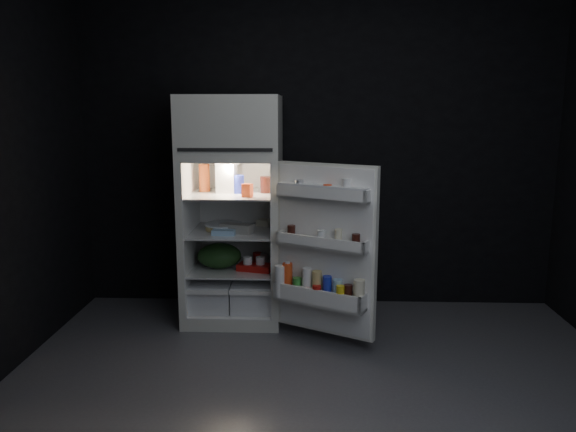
{
  "coord_description": "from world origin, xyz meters",
  "views": [
    {
      "loc": [
        -0.08,
        -3.06,
        1.69
      ],
      "look_at": [
        -0.23,
        1.0,
        0.9
      ],
      "focal_mm": 35.0,
      "sensor_mm": 36.0,
      "label": 1
    }
  ],
  "objects_px": {
    "milk_jug": "(227,177)",
    "yogurt_tray": "(255,267)",
    "refrigerator": "(233,201)",
    "fridge_door": "(324,254)",
    "egg_carton": "(236,228)"
  },
  "relations": [
    {
      "from": "egg_carton",
      "to": "yogurt_tray",
      "type": "xyz_separation_m",
      "value": [
        0.14,
        -0.01,
        -0.31
      ]
    },
    {
      "from": "fridge_door",
      "to": "milk_jug",
      "type": "height_order",
      "value": "fridge_door"
    },
    {
      "from": "refrigerator",
      "to": "yogurt_tray",
      "type": "relative_size",
      "value": 6.63
    },
    {
      "from": "fridge_door",
      "to": "refrigerator",
      "type": "bearing_deg",
      "value": 141.86
    },
    {
      "from": "fridge_door",
      "to": "milk_jug",
      "type": "xyz_separation_m",
      "value": [
        -0.75,
        0.55,
        0.47
      ]
    },
    {
      "from": "refrigerator",
      "to": "egg_carton",
      "type": "bearing_deg",
      "value": -72.61
    },
    {
      "from": "refrigerator",
      "to": "yogurt_tray",
      "type": "xyz_separation_m",
      "value": [
        0.19,
        -0.14,
        -0.5
      ]
    },
    {
      "from": "fridge_door",
      "to": "milk_jug",
      "type": "relative_size",
      "value": 5.08
    },
    {
      "from": "refrigerator",
      "to": "fridge_door",
      "type": "relative_size",
      "value": 1.46
    },
    {
      "from": "egg_carton",
      "to": "yogurt_tray",
      "type": "height_order",
      "value": "egg_carton"
    },
    {
      "from": "fridge_door",
      "to": "egg_carton",
      "type": "distance_m",
      "value": 0.8
    },
    {
      "from": "fridge_door",
      "to": "egg_carton",
      "type": "height_order",
      "value": "fridge_door"
    },
    {
      "from": "milk_jug",
      "to": "yogurt_tray",
      "type": "xyz_separation_m",
      "value": [
        0.23,
        -0.13,
        -0.69
      ]
    },
    {
      "from": "yogurt_tray",
      "to": "egg_carton",
      "type": "bearing_deg",
      "value": -168.36
    },
    {
      "from": "refrigerator",
      "to": "milk_jug",
      "type": "bearing_deg",
      "value": -167.33
    }
  ]
}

